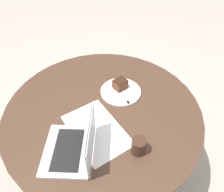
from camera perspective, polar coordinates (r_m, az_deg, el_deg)
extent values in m
plane|color=#B7AD9E|center=(1.98, -1.77, -18.13)|extent=(12.00, 12.00, 0.00)
cylinder|color=#4C3323|center=(1.97, -1.77, -18.00)|extent=(0.40, 0.40, 0.02)
cylinder|color=#4C3323|center=(1.66, -2.05, -12.28)|extent=(0.10, 0.10, 0.70)
cylinder|color=#4C3323|center=(1.37, -2.44, -3.90)|extent=(1.22, 1.22, 0.03)
cube|color=white|center=(1.25, -4.10, -8.86)|extent=(0.48, 0.43, 0.00)
cylinder|color=white|center=(1.46, 2.28, 1.17)|extent=(0.27, 0.27, 0.01)
cube|color=brown|center=(1.46, 2.13, 3.10)|extent=(0.10, 0.11, 0.06)
cube|color=#351E13|center=(1.43, 2.17, 4.09)|extent=(0.09, 0.10, 0.00)
cube|color=silver|center=(1.42, 3.20, 0.33)|extent=(0.12, 0.13, 0.00)
cube|color=silver|center=(1.38, 4.23, -1.69)|extent=(0.04, 0.04, 0.00)
cylinder|color=#3D2619|center=(1.15, 6.93, -12.82)|extent=(0.07, 0.07, 0.10)
cube|color=silver|center=(1.19, -11.41, -13.70)|extent=(0.35, 0.38, 0.02)
cube|color=black|center=(1.18, -11.48, -13.45)|extent=(0.23, 0.29, 0.00)
cube|color=silver|center=(1.08, -5.43, -11.06)|extent=(0.12, 0.29, 0.20)
cube|color=black|center=(1.08, -5.65, -11.05)|extent=(0.12, 0.27, 0.19)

